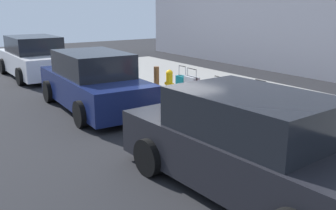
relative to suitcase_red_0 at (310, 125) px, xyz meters
The scene contains 17 objects.
ground_plane 4.15m from the suitcase_red_0, 10.62° to the left, with size 40.00×40.00×0.00m, color black.
sidewalk_curb 4.43m from the suitcase_red_0, 23.29° to the right, with size 18.00×5.00×0.14m, color gray.
suitcase_red_0 is the anchor object (origin of this frame).
suitcase_silver_1 0.46m from the suitcase_red_0, 10.42° to the right, with size 0.35×0.21×0.67m.
suitcase_teal_2 0.94m from the suitcase_red_0, ahead, with size 0.47×0.27×0.59m.
suitcase_black_3 1.43m from the suitcase_red_0, ahead, with size 0.38×0.25×1.03m.
suitcase_navy_4 1.90m from the suitcase_red_0, ahead, with size 0.38×0.25×0.82m.
suitcase_maroon_5 2.37m from the suitcase_red_0, ahead, with size 0.41×0.21×0.80m.
suitcase_olive_6 2.85m from the suitcase_red_0, ahead, with size 0.40×0.24×0.89m.
suitcase_red_7 3.30m from the suitcase_red_0, ahead, with size 0.36×0.26×0.65m.
suitcase_silver_8 3.79m from the suitcase_red_0, ahead, with size 0.47×0.22×0.99m.
suitcase_teal_9 4.31m from the suitcase_red_0, ahead, with size 0.40×0.22×0.98m.
fire_hydrant 4.97m from the suitcase_red_0, ahead, with size 0.39×0.21×0.77m.
bollard_post 5.46m from the suitcase_red_0, ahead, with size 0.16×0.16×0.81m, color brown.
parked_car_charcoal_0 2.32m from the suitcase_red_0, 103.82° to the left, with size 4.58×2.14×1.56m.
parked_car_navy_1 5.72m from the suitcase_red_0, 23.13° to the left, with size 4.58×2.07×1.57m.
parked_car_white_2 11.35m from the suitcase_red_0, 11.42° to the left, with size 4.62×2.11×1.61m.
Camera 1 is at (-8.26, 5.44, 2.76)m, focal length 40.14 mm.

